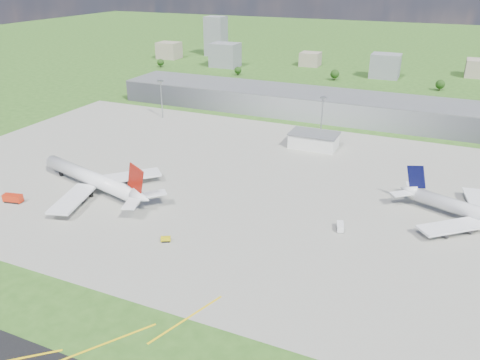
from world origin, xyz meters
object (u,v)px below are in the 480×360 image
at_px(airliner_red_twin, 94,180).
at_px(van_white_near, 340,227).
at_px(fire_truck, 13,199).
at_px(tug_yellow, 166,239).

bearing_deg(airliner_red_twin, van_white_near, -160.03).
xyz_separation_m(airliner_red_twin, van_white_near, (110.47, 9.65, -4.18)).
bearing_deg(van_white_near, airliner_red_twin, 79.23).
bearing_deg(fire_truck, tug_yellow, -13.22).
distance_m(fire_truck, tug_yellow, 78.04).
xyz_separation_m(fire_truck, van_white_near, (135.68, 33.19, -0.39)).
bearing_deg(tug_yellow, fire_truck, 150.16).
bearing_deg(airliner_red_twin, fire_truck, 58.00).
relative_size(airliner_red_twin, fire_truck, 8.59).
relative_size(airliner_red_twin, van_white_near, 12.21).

